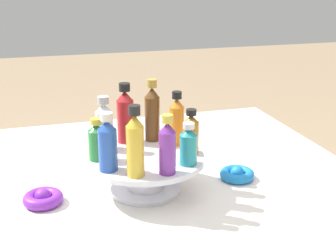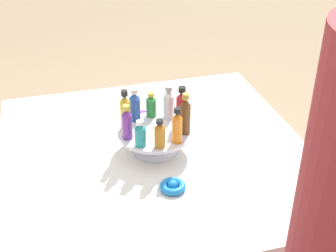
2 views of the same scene
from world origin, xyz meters
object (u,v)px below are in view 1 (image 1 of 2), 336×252
Objects in this scene: bottle_orange at (177,120)px; bottle_blue at (108,144)px; bottle_amber at (191,133)px; bottle_green at (97,141)px; bottle_red at (125,115)px; bottle_purple at (167,147)px; ribbon_bow_purple at (43,198)px; ribbon_bow_blue at (237,174)px; display_stand at (145,168)px; bottle_clear at (104,125)px; bottle_brown at (152,113)px; bottle_gold at (135,144)px; bottle_teal at (188,145)px.

bottle_orange is 1.03× the size of bottle_blue.
bottle_blue is at bearing -77.65° from bottle_amber.
bottle_red is at bearing 138.35° from bottle_green.
ribbon_bow_purple is at bearing -111.92° from bottle_purple.
bottle_green is at bearing -91.46° from ribbon_bow_blue.
display_stand is 2.13× the size of bottle_clear.
bottle_green is at bearing -167.65° from bottle_blue.
bottle_blue is at bearing 12.35° from bottle_green.
display_stand is 0.14m from bottle_orange.
bottle_brown reaches higher than display_stand.
bottle_brown reaches higher than bottle_orange.
bottle_amber is at bearing 138.35° from bottle_purple.
ribbon_bow_blue is (-0.00, 0.23, -0.04)m from display_stand.
bottle_orange is at bearing -110.46° from ribbon_bow_blue.
bottle_gold is 1.75× the size of ribbon_bow_blue.
ribbon_bow_blue is (-0.10, 0.21, -0.13)m from bottle_purple.
bottle_amber is 1.19× the size of ribbon_bow_purple.
bottle_red is 0.20m from bottle_teal.
bottle_amber is (0.02, 0.21, 0.00)m from bottle_green.
bottle_brown is at bearing 102.35° from bottle_clear.
bottle_blue is 1.34× the size of bottle_teal.
bottle_clear is 1.22× the size of bottle_amber.
display_stand is 2.14× the size of bottle_purple.
bottle_brown is at bearing 156.35° from display_stand.
bottle_green reaches higher than ribbon_bow_purple.
ribbon_bow_blue is at bearing 95.63° from bottle_amber.
bottle_teal reaches higher than ribbon_bow_purple.
bottle_red is (-0.05, -0.11, 0.01)m from bottle_orange.
bottle_amber is at bearing 120.35° from bottle_gold.
display_stand is 1.81× the size of bottle_gold.
bottle_blue is at bearing -95.65° from bottle_teal.
bottle_gold is at bearing -77.65° from bottle_teal.
display_stand is at bearing 48.35° from bottle_clear.
bottle_red is 1.72× the size of ribbon_bow_blue.
bottle_orange is 0.20m from ribbon_bow_blue.
bottle_purple is 0.12m from bottle_amber.
bottle_teal is at bearing -64.40° from ribbon_bow_blue.
bottle_green is 0.91× the size of bottle_amber.
bottle_orange is 1.25× the size of bottle_amber.
display_stand is 0.14m from bottle_blue.
bottle_blue reaches higher than bottle_green.
bottle_gold is at bearing -95.65° from bottle_purple.
bottle_red is at bearing -167.65° from display_stand.
display_stand is 0.13m from bottle_teal.
bottle_red is (-0.01, -0.06, -0.00)m from bottle_brown.
bottle_orange reaches higher than bottle_green.
bottle_brown is (-0.04, -0.05, 0.01)m from bottle_orange.
bottle_clear is 0.17m from bottle_gold.
bottle_clear is (-0.02, -0.17, -0.00)m from bottle_orange.
bottle_orange is at bearing 120.35° from bottle_blue.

